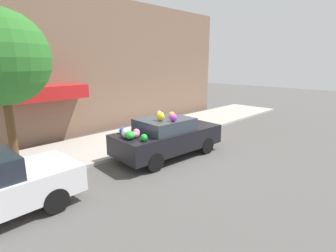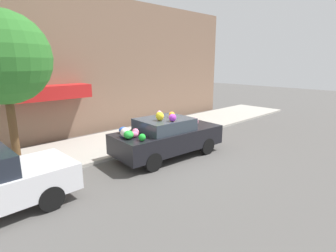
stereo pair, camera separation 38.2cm
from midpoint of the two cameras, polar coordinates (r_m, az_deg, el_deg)
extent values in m
plane|color=#565451|center=(9.73, 1.25, -6.55)|extent=(60.00, 60.00, 0.00)
cube|color=#B2ADA3|center=(11.69, -8.11, -2.89)|extent=(24.00, 3.20, 0.11)
cube|color=#846651|center=(13.11, -14.44, 12.50)|extent=(18.00, 0.30, 6.37)
cube|color=red|center=(11.63, -22.93, 6.76)|extent=(2.98, 0.90, 0.55)
cylinder|color=brown|center=(9.32, -29.61, -0.78)|extent=(0.24, 0.24, 2.43)
sphere|color=#2D7228|center=(9.09, -31.26, 12.58)|extent=(2.72, 2.72, 2.72)
cylinder|color=red|center=(11.89, 2.58, -0.83)|extent=(0.20, 0.20, 0.55)
sphere|color=red|center=(11.81, 2.59, 0.75)|extent=(0.18, 0.18, 0.18)
cube|color=black|center=(9.54, 1.15, -2.79)|extent=(4.17, 1.97, 0.70)
cube|color=#333D47|center=(9.29, 0.40, 0.35)|extent=(1.93, 1.62, 0.43)
cylinder|color=black|center=(11.01, 3.46, -2.45)|extent=(0.63, 0.22, 0.62)
cylinder|color=black|center=(9.98, 9.60, -4.34)|extent=(0.63, 0.22, 0.62)
cylinder|color=black|center=(9.54, -7.73, -5.12)|extent=(0.63, 0.22, 0.62)
cylinder|color=black|center=(8.33, -1.96, -7.85)|extent=(0.63, 0.22, 0.62)
sphere|color=white|center=(8.52, -8.05, -1.41)|extent=(0.39, 0.39, 0.32)
sphere|color=#AB39C6|center=(8.77, 2.24, 1.82)|extent=(0.36, 0.36, 0.25)
ellipsoid|color=blue|center=(9.02, -8.53, -0.89)|extent=(0.34, 0.35, 0.22)
sphere|color=pink|center=(9.79, -0.76, 2.84)|extent=(0.19, 0.19, 0.18)
ellipsoid|color=pink|center=(8.66, -5.85, -1.34)|extent=(0.25, 0.28, 0.25)
ellipsoid|color=black|center=(8.59, -7.53, -1.75)|extent=(0.39, 0.41, 0.18)
ellipsoid|color=green|center=(8.35, -7.27, -1.89)|extent=(0.47, 0.50, 0.26)
sphere|color=green|center=(8.10, -4.32, -2.47)|extent=(0.25, 0.25, 0.22)
sphere|color=pink|center=(10.04, 6.84, 0.95)|extent=(0.44, 0.44, 0.32)
ellipsoid|color=white|center=(10.58, 6.70, 1.01)|extent=(0.18, 0.17, 0.10)
ellipsoid|color=orange|center=(9.39, 2.00, 2.47)|extent=(0.30, 0.32, 0.21)
ellipsoid|color=pink|center=(8.47, -6.18, -1.85)|extent=(0.36, 0.31, 0.20)
ellipsoid|color=brown|center=(10.53, 3.30, 1.37)|extent=(0.40, 0.31, 0.22)
ellipsoid|color=yellow|center=(8.88, -0.57, 2.15)|extent=(0.27, 0.34, 0.31)
cylinder|color=black|center=(8.10, -26.86, -10.12)|extent=(0.61, 0.20, 0.60)
cylinder|color=black|center=(6.79, -22.61, -14.31)|extent=(0.61, 0.20, 0.60)
camera|label=1|loc=(0.19, -88.84, 0.28)|focal=28.00mm
camera|label=2|loc=(0.19, 91.16, -0.28)|focal=28.00mm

